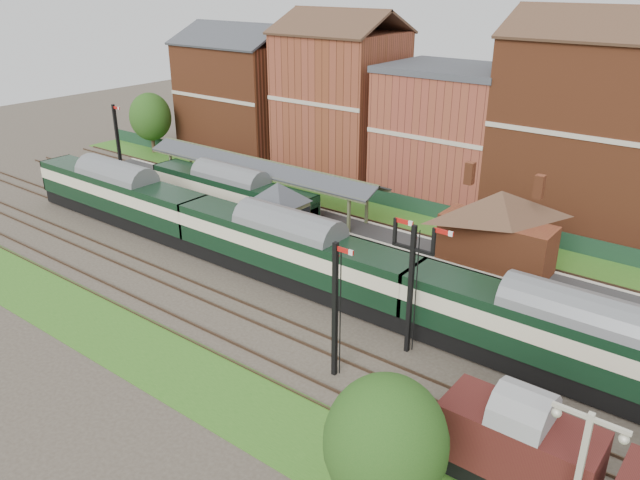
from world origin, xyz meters
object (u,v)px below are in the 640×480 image
Objects in this scene: dmu_train at (290,249)px; semaphore_bracket at (412,281)px; signal_box at (279,217)px; platform_railcar at (231,194)px; goods_van_a at (518,447)px.

semaphore_bracket is at bearing -12.60° from dmu_train.
dmu_train is at bearing -40.15° from signal_box.
signal_box reaches higher than dmu_train.
platform_railcar is (-23.53, 9.00, -2.21)m from semaphore_bracket.
signal_box is 0.92× the size of goods_van_a.
semaphore_bracket reaches higher than signal_box.
dmu_train is 13.96m from platform_railcar.
platform_railcar is at bearing 159.07° from signal_box.
signal_box is 0.33× the size of platform_railcar.
platform_railcar is at bearing 154.55° from goods_van_a.
dmu_train is at bearing -27.76° from platform_railcar.
goods_van_a is (9.03, -6.50, -2.39)m from semaphore_bracket.
platform_railcar reaches higher than goods_van_a.
dmu_train is 3.30× the size of platform_railcar.
semaphore_bracket reaches higher than dmu_train.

